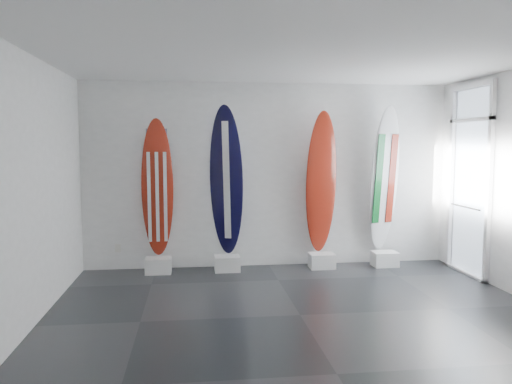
{
  "coord_description": "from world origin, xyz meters",
  "views": [
    {
      "loc": [
        -1.23,
        -5.66,
        2.01
      ],
      "look_at": [
        -0.35,
        1.4,
        1.33
      ],
      "focal_mm": 35.3,
      "sensor_mm": 36.0,
      "label": 1
    }
  ],
  "objects": [
    {
      "name": "display_block_swiss",
      "position": [
        0.82,
        2.18,
        0.12
      ],
      "size": [
        0.4,
        0.3,
        0.24
      ],
      "primitive_type": "cube",
      "color": "white",
      "rests_on": "floor"
    },
    {
      "name": "ceiling",
      "position": [
        0.0,
        0.0,
        3.0
      ],
      "size": [
        6.0,
        6.0,
        0.0
      ],
      "primitive_type": "plane",
      "rotation": [
        3.14,
        0.0,
        0.0
      ],
      "color": "white",
      "rests_on": "wall_back"
    },
    {
      "name": "wall_left",
      "position": [
        -3.0,
        0.0,
        1.5
      ],
      "size": [
        0.0,
        5.0,
        5.0
      ],
      "primitive_type": "plane",
      "rotation": [
        1.57,
        0.0,
        1.57
      ],
      "color": "silver",
      "rests_on": "ground"
    },
    {
      "name": "wall_back",
      "position": [
        0.0,
        2.5,
        1.5
      ],
      "size": [
        6.0,
        0.0,
        6.0
      ],
      "primitive_type": "plane",
      "rotation": [
        1.57,
        0.0,
        0.0
      ],
      "color": "silver",
      "rests_on": "ground"
    },
    {
      "name": "wall_outlet",
      "position": [
        -2.45,
        2.48,
        0.35
      ],
      "size": [
        0.09,
        0.02,
        0.13
      ],
      "primitive_type": "cube",
      "color": "silver",
      "rests_on": "wall_back"
    },
    {
      "name": "surfboard_usa",
      "position": [
        -1.79,
        2.28,
        1.32
      ],
      "size": [
        0.51,
        0.33,
        2.17
      ],
      "primitive_type": "ellipsoid",
      "rotation": [
        0.11,
        0.0,
        0.05
      ],
      "color": "maroon",
      "rests_on": "display_block_usa"
    },
    {
      "name": "glass_door",
      "position": [
        2.97,
        1.55,
        1.43
      ],
      "size": [
        0.12,
        1.16,
        2.85
      ],
      "primitive_type": null,
      "color": "white",
      "rests_on": "floor"
    },
    {
      "name": "display_block_navy",
      "position": [
        -0.72,
        2.18,
        0.12
      ],
      "size": [
        0.4,
        0.3,
        0.24
      ],
      "primitive_type": "cube",
      "color": "white",
      "rests_on": "floor"
    },
    {
      "name": "display_block_italy",
      "position": [
        1.89,
        2.18,
        0.12
      ],
      "size": [
        0.4,
        0.3,
        0.24
      ],
      "primitive_type": "cube",
      "color": "white",
      "rests_on": "floor"
    },
    {
      "name": "surfboard_italy",
      "position": [
        1.89,
        2.28,
        1.44
      ],
      "size": [
        0.61,
        0.44,
        2.4
      ],
      "primitive_type": "ellipsoid",
      "rotation": [
        0.09,
        0.0,
        0.27
      ],
      "color": "silver",
      "rests_on": "display_block_italy"
    },
    {
      "name": "wall_front",
      "position": [
        0.0,
        -2.5,
        1.5
      ],
      "size": [
        6.0,
        0.0,
        6.0
      ],
      "primitive_type": "plane",
      "rotation": [
        -1.57,
        0.0,
        0.0
      ],
      "color": "silver",
      "rests_on": "ground"
    },
    {
      "name": "display_block_usa",
      "position": [
        -1.79,
        2.18,
        0.12
      ],
      "size": [
        0.4,
        0.3,
        0.24
      ],
      "primitive_type": "cube",
      "color": "white",
      "rests_on": "floor"
    },
    {
      "name": "floor",
      "position": [
        0.0,
        0.0,
        0.0
      ],
      "size": [
        6.0,
        6.0,
        0.0
      ],
      "primitive_type": "plane",
      "color": "black",
      "rests_on": "ground"
    },
    {
      "name": "surfboard_swiss",
      "position": [
        0.82,
        2.28,
        1.39
      ],
      "size": [
        0.55,
        0.31,
        2.31
      ],
      "primitive_type": "ellipsoid",
      "rotation": [
        0.07,
        0.0,
        0.13
      ],
      "color": "maroon",
      "rests_on": "display_block_swiss"
    },
    {
      "name": "surfboard_navy",
      "position": [
        -0.72,
        2.28,
        1.43
      ],
      "size": [
        0.61,
        0.45,
        2.39
      ],
      "primitive_type": "ellipsoid",
      "rotation": [
        0.09,
        0.0,
        -0.32
      ],
      "color": "black",
      "rests_on": "display_block_navy"
    }
  ]
}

